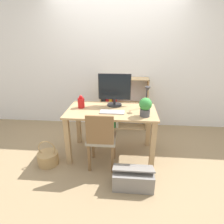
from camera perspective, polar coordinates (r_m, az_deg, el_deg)
The scene contains 12 objects.
ground_plane at distance 3.13m, azimuth -0.16°, elevation -12.46°, with size 10.00×10.00×0.00m, color #997F5B.
wall_back at distance 3.79m, azimuth 1.43°, elevation 14.80°, with size 8.00×0.05×2.60m.
desk at distance 2.83m, azimuth -0.17°, elevation -2.00°, with size 1.31×0.73×0.76m.
monitor at distance 2.88m, azimuth 0.78°, elevation 7.14°, with size 0.50×0.23×0.50m.
keyboard at distance 2.67m, azimuth 0.04°, elevation -0.00°, with size 0.35×0.14×0.02m.
vase at distance 2.87m, azimuth -9.39°, elevation 2.93°, with size 0.10×0.10×0.20m.
desk_lamp at distance 2.79m, azimuth 10.60°, elevation 5.04°, with size 0.10×0.19×0.35m.
potted_plant at distance 2.54m, azimuth 10.12°, elevation 1.70°, with size 0.17×0.17×0.26m.
chair at distance 2.59m, azimuth -3.27°, elevation -7.94°, with size 0.40×0.40×0.86m.
bookshelf at distance 3.82m, azimuth 0.92°, elevation 1.90°, with size 0.93×0.28×1.04m.
basket at distance 3.01m, azimuth -18.90°, elevation -13.07°, with size 0.30×0.30×0.39m.
storage_box at distance 2.50m, azimuth 6.43°, elevation -19.35°, with size 0.52×0.32×0.29m.
Camera 1 is at (0.23, -2.58, 1.77)m, focal length 30.00 mm.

